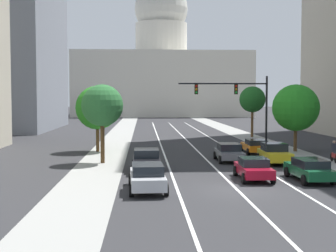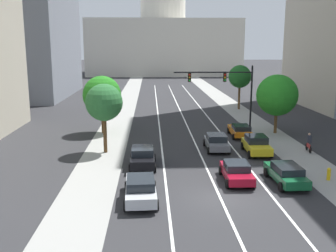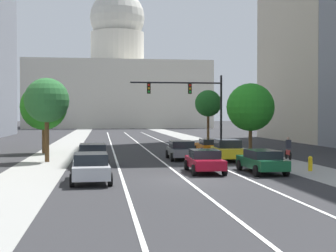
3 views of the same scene
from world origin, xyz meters
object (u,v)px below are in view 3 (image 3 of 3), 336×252
at_px(car_yellow, 228,150).
at_px(street_tree_mid_right, 208,104).
at_px(car_silver, 91,167).
at_px(street_tree_mid_left, 47,101).
at_px(car_gray, 181,150).
at_px(street_tree_near_left, 44,107).
at_px(car_green, 262,161).
at_px(car_black, 93,155).
at_px(cyclist, 288,148).
at_px(capitol_building, 118,84).
at_px(traffic_signal_mast, 193,98).
at_px(fire_hydrant, 310,163).
at_px(street_tree_near_right, 250,107).
at_px(car_orange, 209,146).
at_px(car_crimson, 205,161).

relative_size(car_yellow, street_tree_mid_right, 0.67).
distance_m(car_silver, street_tree_mid_left, 12.12).
distance_m(car_gray, street_tree_near_left, 13.73).
relative_size(car_green, car_black, 1.11).
height_order(cyclist, street_tree_near_left, street_tree_near_left).
distance_m(capitol_building, traffic_signal_mast, 89.50).
height_order(car_green, street_tree_mid_left, street_tree_mid_left).
relative_size(car_yellow, traffic_signal_mast, 0.50).
distance_m(car_yellow, car_silver, 14.13).
distance_m(capitol_building, fire_hydrant, 106.99).
height_order(capitol_building, cyclist, capitol_building).
bearing_deg(street_tree_near_right, car_orange, -159.00).
relative_size(car_gray, car_black, 1.03).
bearing_deg(car_green, capitol_building, 1.35).
bearing_deg(cyclist, traffic_signal_mast, 35.72).
bearing_deg(car_silver, car_orange, -33.14).
bearing_deg(cyclist, car_yellow, 99.11).
xyz_separation_m(street_tree_near_right, street_tree_mid_left, (-17.39, -7.03, 0.33)).
bearing_deg(car_yellow, fire_hydrant, -153.59).
distance_m(car_yellow, street_tree_mid_right, 24.66).
xyz_separation_m(traffic_signal_mast, cyclist, (5.52, -9.56, -4.17)).
bearing_deg(street_tree_near_left, fire_hydrant, -42.12).
relative_size(car_green, traffic_signal_mast, 0.52).
bearing_deg(street_tree_near_right, car_crimson, -116.58).
bearing_deg(car_orange, car_crimson, 167.26).
bearing_deg(street_tree_near_right, traffic_signal_mast, 159.00).
distance_m(capitol_building, car_green, 107.31).
height_order(car_crimson, fire_hydrant, car_crimson).
bearing_deg(street_tree_mid_left, cyclist, -1.98).
relative_size(traffic_signal_mast, cyclist, 5.05).
relative_size(car_crimson, car_black, 1.02).
bearing_deg(car_green, street_tree_near_left, 39.80).
bearing_deg(street_tree_near_right, car_silver, -127.80).
bearing_deg(street_tree_mid_right, street_tree_mid_left, -126.37).
bearing_deg(car_yellow, car_black, 111.04).
bearing_deg(car_crimson, car_green, -99.43).
relative_size(car_gray, car_silver, 0.90).
relative_size(car_crimson, street_tree_near_right, 0.67).
bearing_deg(car_silver, street_tree_mid_right, -24.13).
height_order(car_black, street_tree_mid_right, street_tree_mid_right).
xyz_separation_m(cyclist, street_tree_near_right, (-0.57, 7.65, 3.25)).
height_order(car_orange, car_silver, car_silver).
bearing_deg(street_tree_mid_left, car_silver, -73.10).
relative_size(car_orange, car_black, 1.06).
xyz_separation_m(car_green, street_tree_mid_left, (-13.18, 8.54, 3.70)).
relative_size(capitol_building, car_green, 10.40).
xyz_separation_m(capitol_building, car_orange, (4.91, -92.66, -11.21)).
height_order(capitol_building, street_tree_mid_right, capitol_building).
bearing_deg(street_tree_near_left, traffic_signal_mast, 4.47).
bearing_deg(capitol_building, traffic_signal_mast, -87.33).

